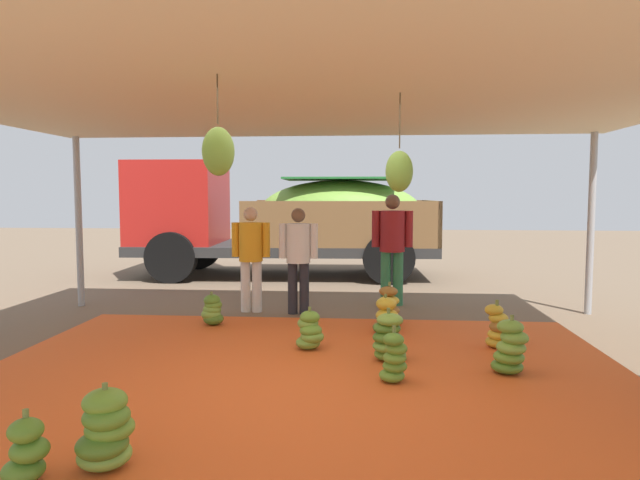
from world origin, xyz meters
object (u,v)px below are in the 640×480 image
Objects in this scene: banana_bunch_6 at (390,307)px; worker_2 at (392,241)px; banana_bunch_2 at (388,339)px; banana_bunch_8 at (212,310)px; worker_1 at (298,253)px; banana_bunch_0 at (310,331)px; banana_bunch_3 at (386,317)px; banana_bunch_5 at (497,328)px; banana_bunch_7 at (510,349)px; cargo_truck_main at (279,216)px; banana_bunch_4 at (26,452)px; worker_0 at (251,251)px; banana_bunch_9 at (394,359)px; banana_bunch_1 at (106,432)px.

banana_bunch_6 is 1.55m from worker_2.
worker_2 is at bearing 86.14° from banana_bunch_6.
banana_bunch_2 reaches higher than banana_bunch_8.
worker_2 is (1.37, 0.75, 0.12)m from worker_1.
worker_1 is at bearing 100.56° from banana_bunch_0.
banana_bunch_3 is 0.91× the size of banana_bunch_5.
banana_bunch_7 is at bearing -19.53° from banana_bunch_0.
worker_1 is at bearing 137.94° from banana_bunch_3.
banana_bunch_7 is (1.12, -1.47, 0.03)m from banana_bunch_3.
banana_bunch_8 is 0.07× the size of cargo_truck_main.
banana_bunch_2 reaches higher than banana_bunch_4.
banana_bunch_3 is 2.02m from worker_2.
banana_bunch_4 is at bearing -118.65° from banana_bunch_6.
banana_bunch_5 is at bearing -28.94° from worker_0.
cargo_truck_main is 3.77m from worker_2.
worker_0 is at bearing 138.91° from banana_bunch_7.
banana_bunch_0 is 2.32m from worker_0.
banana_bunch_8 is at bearing -142.32° from worker_1.
worker_0 is at bearing 122.87° from banana_bunch_9.
cargo_truck_main reaches higher than banana_bunch_0.
worker_1 is at bearing 77.82° from banana_bunch_4.
banana_bunch_5 is (1.23, 0.59, -0.00)m from banana_bunch_2.
banana_bunch_5 is 3.01m from worker_1.
banana_bunch_0 is 0.83× the size of banana_bunch_7.
banana_bunch_5 is 6.43m from cargo_truck_main.
banana_bunch_4 is 0.28× the size of worker_0.
banana_bunch_9 is at bearing -72.61° from cargo_truck_main.
banana_bunch_1 reaches higher than banana_bunch_8.
worker_1 is (1.05, 4.86, 0.70)m from banana_bunch_4.
worker_1 is at bearing -77.03° from cargo_truck_main.
banana_bunch_1 is 3.88m from banana_bunch_8.
banana_bunch_0 is 1.35m from banana_bunch_9.
banana_bunch_5 is at bearing -24.51° from banana_bunch_3.
banana_bunch_6 reaches higher than banana_bunch_8.
banana_bunch_1 is at bearing -115.42° from banana_bunch_6.
banana_bunch_1 is 5.83m from worker_2.
worker_2 is at bearing 17.77° from worker_0.
worker_1 is at bearing 118.14° from banana_bunch_2.
banana_bunch_1 is at bearing -88.53° from cargo_truck_main.
worker_1 reaches higher than banana_bunch_5.
banana_bunch_5 is at bearing -13.63° from banana_bunch_8.
banana_bunch_2 reaches higher than banana_bunch_1.
banana_bunch_4 is (-0.40, -0.20, -0.06)m from banana_bunch_1.
banana_bunch_2 is at bearing 52.68° from banana_bunch_1.
worker_1 is (-1.22, 1.10, 0.67)m from banana_bunch_3.
banana_bunch_5 reaches higher than banana_bunch_8.
worker_2 is (2.08, 0.67, 0.11)m from worker_0.
banana_bunch_3 is 0.32× the size of worker_0.
worker_1 is at bearing 145.82° from banana_bunch_5.
cargo_truck_main reaches higher than worker_1.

